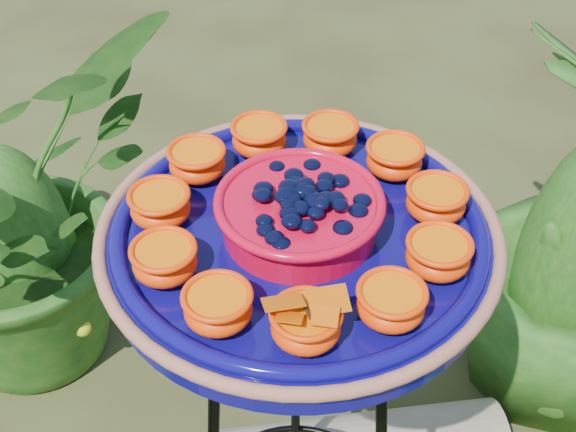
{
  "coord_description": "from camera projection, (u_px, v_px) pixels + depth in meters",
  "views": [
    {
      "loc": [
        0.02,
        -0.86,
        1.73
      ],
      "look_at": [
        0.06,
        -0.09,
        1.06
      ],
      "focal_mm": 50.0,
      "sensor_mm": 36.0,
      "label": 1
    }
  ],
  "objects": [
    {
      "name": "tripod_stand",
      "position": [
        297.0,
        428.0,
        1.32
      ],
      "size": [
        0.38,
        0.4,
        0.99
      ],
      "rotation": [
        0.0,
        0.0,
        -0.06
      ],
      "color": "black",
      "rests_on": "ground"
    },
    {
      "name": "shrub_back_left",
      "position": [
        7.0,
        207.0,
        1.96
      ],
      "size": [
        1.03,
        1.07,
        0.91
      ],
      "primitive_type": "imported",
      "rotation": [
        0.0,
        0.0,
        1.04
      ],
      "color": "#164A13",
      "rests_on": "ground"
    },
    {
      "name": "feeder_dish",
      "position": [
        299.0,
        232.0,
        1.03
      ],
      "size": [
        0.53,
        0.53,
        0.12
      ],
      "rotation": [
        0.0,
        0.0,
        -0.06
      ],
      "color": "#0C085E",
      "rests_on": "tripod_stand"
    }
  ]
}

